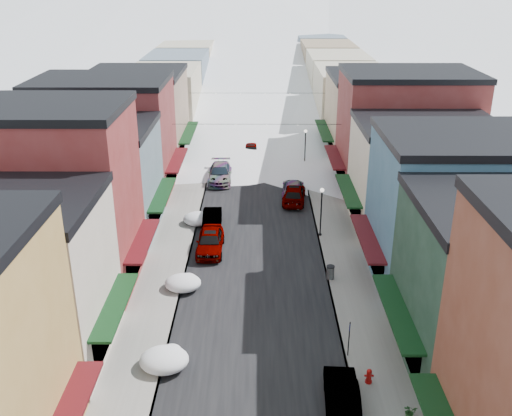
{
  "coord_description": "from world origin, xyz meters",
  "views": [
    {
      "loc": [
        0.19,
        -13.96,
        20.09
      ],
      "look_at": [
        0.0,
        27.73,
        2.55
      ],
      "focal_mm": 40.0,
      "sensor_mm": 36.0,
      "label": 1
    }
  ],
  "objects_px": {
    "car_silver_sedan": "(210,241)",
    "fire_hydrant": "(369,376)",
    "car_dark_hatch": "(212,220)",
    "car_green_sedan": "(342,396)",
    "streetlamp_near": "(321,206)",
    "trash_can": "(330,272)"
  },
  "relations": [
    {
      "from": "car_silver_sedan",
      "to": "fire_hydrant",
      "type": "height_order",
      "value": "car_silver_sedan"
    },
    {
      "from": "car_silver_sedan",
      "to": "car_dark_hatch",
      "type": "xyz_separation_m",
      "value": [
        -0.18,
        4.21,
        -0.12
      ]
    },
    {
      "from": "car_silver_sedan",
      "to": "car_green_sedan",
      "type": "distance_m",
      "value": 18.72
    },
    {
      "from": "fire_hydrant",
      "to": "streetlamp_near",
      "type": "distance_m",
      "value": 18.03
    },
    {
      "from": "streetlamp_near",
      "to": "fire_hydrant",
      "type": "bearing_deg",
      "value": -87.58
    },
    {
      "from": "car_silver_sedan",
      "to": "car_green_sedan",
      "type": "relative_size",
      "value": 1.08
    },
    {
      "from": "car_green_sedan",
      "to": "car_dark_hatch",
      "type": "bearing_deg",
      "value": -66.17
    },
    {
      "from": "car_silver_sedan",
      "to": "car_dark_hatch",
      "type": "height_order",
      "value": "car_silver_sedan"
    },
    {
      "from": "streetlamp_near",
      "to": "car_dark_hatch",
      "type": "bearing_deg",
      "value": 169.7
    },
    {
      "from": "car_dark_hatch",
      "to": "car_green_sedan",
      "type": "distance_m",
      "value": 22.68
    },
    {
      "from": "fire_hydrant",
      "to": "trash_can",
      "type": "bearing_deg",
      "value": 93.99
    },
    {
      "from": "car_silver_sedan",
      "to": "trash_can",
      "type": "bearing_deg",
      "value": -26.88
    },
    {
      "from": "car_dark_hatch",
      "to": "streetlamp_near",
      "type": "bearing_deg",
      "value": -12.3
    },
    {
      "from": "car_silver_sedan",
      "to": "streetlamp_near",
      "type": "distance_m",
      "value": 9.27
    },
    {
      "from": "car_silver_sedan",
      "to": "trash_can",
      "type": "height_order",
      "value": "car_silver_sedan"
    },
    {
      "from": "trash_can",
      "to": "streetlamp_near",
      "type": "relative_size",
      "value": 0.24
    },
    {
      "from": "car_green_sedan",
      "to": "fire_hydrant",
      "type": "bearing_deg",
      "value": -130.37
    },
    {
      "from": "fire_hydrant",
      "to": "car_silver_sedan",
      "type": "bearing_deg",
      "value": 121.75
    },
    {
      "from": "car_silver_sedan",
      "to": "car_green_sedan",
      "type": "bearing_deg",
      "value": -65.17
    },
    {
      "from": "car_silver_sedan",
      "to": "trash_can",
      "type": "xyz_separation_m",
      "value": [
        8.7,
        -4.45,
        -0.2
      ]
    },
    {
      "from": "trash_can",
      "to": "car_silver_sedan",
      "type": "bearing_deg",
      "value": 152.92
    },
    {
      "from": "fire_hydrant",
      "to": "trash_can",
      "type": "relative_size",
      "value": 0.85
    }
  ]
}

